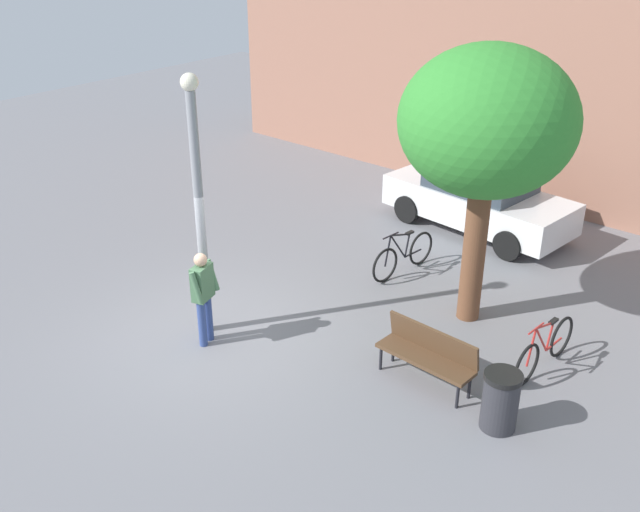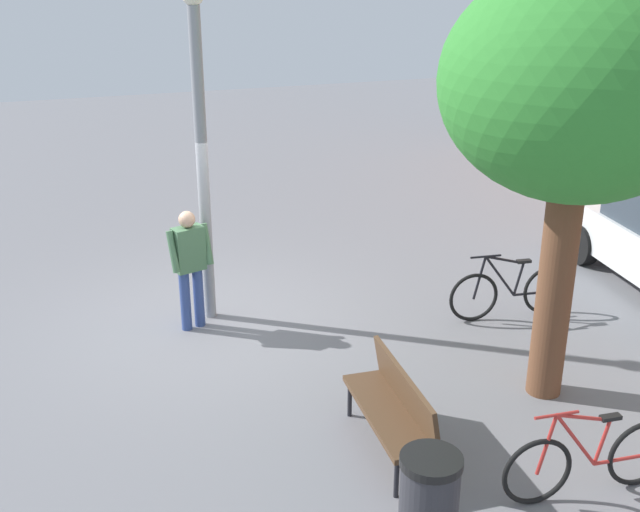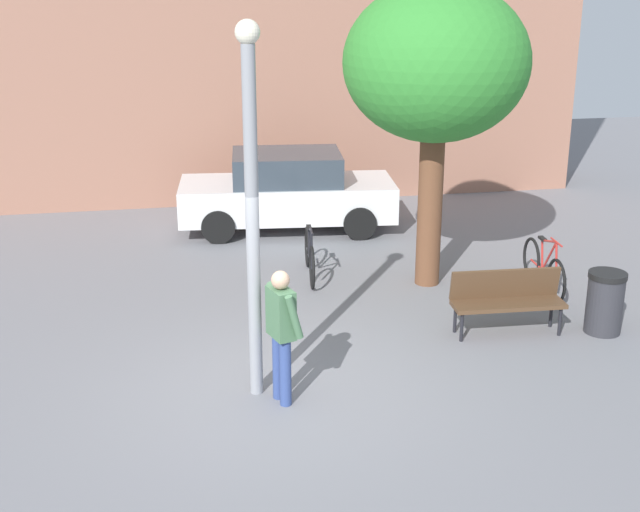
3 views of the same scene
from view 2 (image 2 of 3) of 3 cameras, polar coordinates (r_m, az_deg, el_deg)
name	(u,v)px [view 2 (image 2 of 3)]	position (r m, az deg, el deg)	size (l,w,h in m)	color
ground_plane	(212,324)	(11.10, -7.79, -4.83)	(36.00, 36.00, 0.00)	slate
lamppost	(201,144)	(10.49, -8.53, 7.98)	(0.28, 0.28, 4.46)	gray
person_by_lamppost	(190,262)	(10.65, -9.33, -0.42)	(0.41, 0.63, 1.67)	#334784
park_bench	(395,404)	(8.24, 5.37, -10.54)	(1.62, 0.54, 0.92)	#513823
plaza_tree	(579,87)	(8.60, 18.12, 11.48)	(2.87, 2.87, 4.82)	brown
bicycle_red	(589,460)	(8.11, 18.76, -13.71)	(0.16, 1.81, 0.97)	black
bicycle_black	(510,292)	(11.34, 13.49, -2.52)	(0.23, 1.81, 0.97)	black
trash_bin	(429,501)	(7.19, 7.82, -17.01)	(0.54, 0.54, 0.91)	#2D2D33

